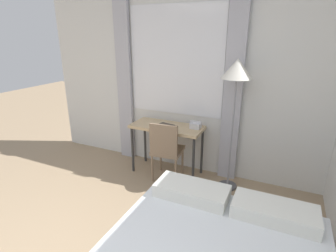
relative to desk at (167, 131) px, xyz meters
The scene contains 6 objects.
wall_back_with_window 0.78m from the desk, 58.68° to the left, with size 4.74×0.13×2.70m.
desk is the anchor object (origin of this frame).
desk_chair 0.28m from the desk, 67.71° to the right, with size 0.44×0.44×0.87m.
standing_lamp 1.23m from the desk, ahead, with size 0.37×0.37×1.70m.
telephone 0.43m from the desk, 10.46° to the left, with size 0.16×0.14×0.10m.
book 0.11m from the desk, 97.68° to the right, with size 0.25×0.24×0.02m.
Camera 1 is at (1.27, -0.67, 1.95)m, focal length 28.00 mm.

